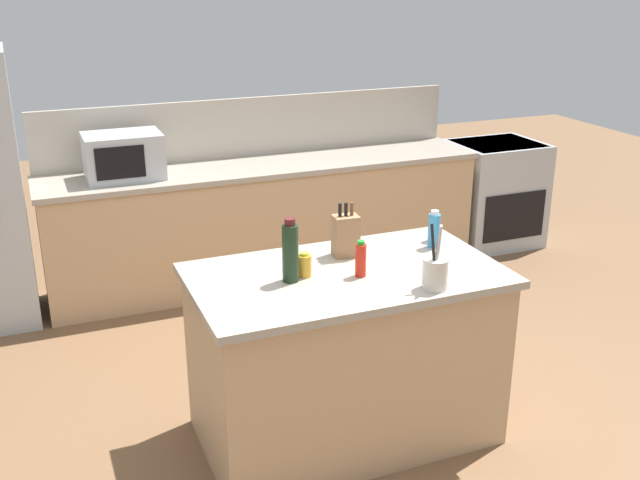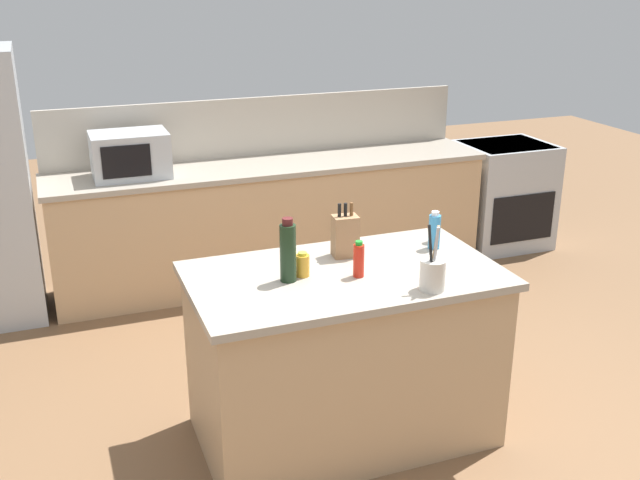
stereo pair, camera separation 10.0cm
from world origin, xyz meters
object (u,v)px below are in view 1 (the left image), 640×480
object	(u,v)px
honey_jar	(305,265)
salt_shaker	(433,230)
range_oven	(494,193)
wine_bottle	(291,252)
dish_soap_bottle	(434,230)
utensil_crock	(435,272)
microwave	(123,156)
hot_sauce_bottle	(361,260)
knife_block	(346,235)

from	to	relation	value
honey_jar	salt_shaker	size ratio (longest dim) A/B	0.95
range_oven	wine_bottle	bearing A→B (deg)	-141.05
range_oven	dish_soap_bottle	bearing A→B (deg)	-131.98
range_oven	utensil_crock	world-z (taller)	utensil_crock
microwave	salt_shaker	bearing A→B (deg)	-54.91
microwave	wine_bottle	size ratio (longest dim) A/B	1.69
range_oven	salt_shaker	size ratio (longest dim) A/B	7.04
utensil_crock	wine_bottle	distance (m)	0.69
microwave	honey_jar	xyz separation A→B (m)	(0.55, -2.17, -0.10)
dish_soap_bottle	hot_sauce_bottle	world-z (taller)	dish_soap_bottle
microwave	knife_block	distance (m)	2.16
knife_block	dish_soap_bottle	distance (m)	0.50
microwave	knife_block	xyz separation A→B (m)	(0.84, -1.99, -0.05)
range_oven	utensil_crock	bearing A→B (deg)	-129.92
wine_bottle	microwave	bearing A→B (deg)	101.86
wine_bottle	hot_sauce_bottle	xyz separation A→B (m)	(0.34, -0.07, -0.06)
range_oven	knife_block	size ratio (longest dim) A/B	3.17
range_oven	honey_jar	world-z (taller)	honey_jar
hot_sauce_bottle	knife_block	bearing A→B (deg)	81.17
dish_soap_bottle	salt_shaker	xyz separation A→B (m)	(0.05, 0.09, -0.04)
wine_bottle	knife_block	bearing A→B (deg)	28.82
microwave	hot_sauce_bottle	world-z (taller)	microwave
wine_bottle	honey_jar	size ratio (longest dim) A/B	2.56
microwave	salt_shaker	world-z (taller)	microwave
microwave	utensil_crock	world-z (taller)	microwave
wine_bottle	hot_sauce_bottle	distance (m)	0.35
microwave	hot_sauce_bottle	xyz separation A→B (m)	(0.80, -2.27, -0.07)
dish_soap_bottle	hot_sauce_bottle	xyz separation A→B (m)	(-0.54, -0.22, -0.01)
honey_jar	microwave	bearing A→B (deg)	104.14
hot_sauce_bottle	dish_soap_bottle	bearing A→B (deg)	21.89
microwave	knife_block	world-z (taller)	microwave
utensil_crock	microwave	bearing A→B (deg)	112.69
range_oven	dish_soap_bottle	distance (m)	2.82
honey_jar	hot_sauce_bottle	distance (m)	0.28
knife_block	microwave	bearing A→B (deg)	118.37
microwave	salt_shaker	distance (m)	2.41
range_oven	knife_block	world-z (taller)	knife_block
utensil_crock	wine_bottle	size ratio (longest dim) A/B	1.00
range_oven	honey_jar	xyz separation A→B (m)	(-2.64, -2.17, 0.53)
hot_sauce_bottle	salt_shaker	bearing A→B (deg)	27.31
range_oven	knife_block	distance (m)	3.13
utensil_crock	honey_jar	xyz separation A→B (m)	(-0.52, 0.37, -0.02)
microwave	wine_bottle	distance (m)	2.25
knife_block	utensil_crock	bearing A→B (deg)	-63.00
knife_block	salt_shaker	bearing A→B (deg)	7.70
utensil_crock	salt_shaker	xyz separation A→B (m)	(0.32, 0.57, -0.02)
honey_jar	hot_sauce_bottle	size ratio (longest dim) A/B	0.67
microwave	honey_jar	size ratio (longest dim) A/B	4.33
utensil_crock	hot_sauce_bottle	bearing A→B (deg)	134.13
knife_block	utensil_crock	xyz separation A→B (m)	(0.22, -0.55, -0.03)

